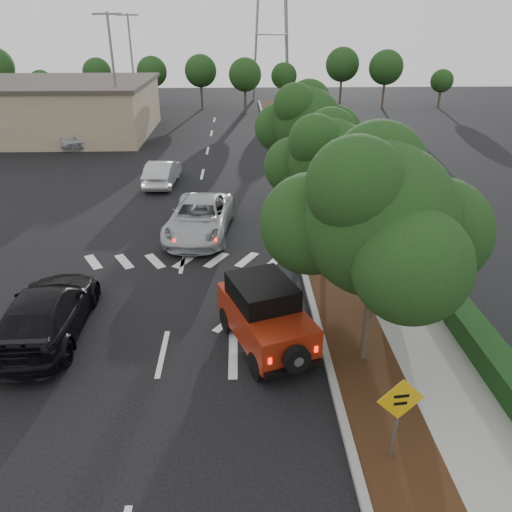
{
  "coord_description": "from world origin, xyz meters",
  "views": [
    {
      "loc": [
        2.25,
        -11.65,
        8.6
      ],
      "look_at": [
        2.76,
        3.0,
        1.59
      ],
      "focal_mm": 35.0,
      "sensor_mm": 36.0,
      "label": 1
    }
  ],
  "objects_px": {
    "silver_suv_ahead": "(200,218)",
    "black_suv_oncoming": "(47,312)",
    "red_jeep": "(263,313)",
    "speed_hump_sign": "(399,409)"
  },
  "relations": [
    {
      "from": "silver_suv_ahead",
      "to": "red_jeep",
      "type": "bearing_deg",
      "value": -68.24
    },
    {
      "from": "silver_suv_ahead",
      "to": "black_suv_oncoming",
      "type": "relative_size",
      "value": 1.05
    },
    {
      "from": "red_jeep",
      "to": "black_suv_oncoming",
      "type": "distance_m",
      "value": 6.4
    },
    {
      "from": "silver_suv_ahead",
      "to": "speed_hump_sign",
      "type": "height_order",
      "value": "speed_hump_sign"
    },
    {
      "from": "silver_suv_ahead",
      "to": "speed_hump_sign",
      "type": "bearing_deg",
      "value": -63.21
    },
    {
      "from": "black_suv_oncoming",
      "to": "speed_hump_sign",
      "type": "height_order",
      "value": "speed_hump_sign"
    },
    {
      "from": "silver_suv_ahead",
      "to": "speed_hump_sign",
      "type": "xyz_separation_m",
      "value": [
        4.9,
        -12.67,
        0.7
      ]
    },
    {
      "from": "red_jeep",
      "to": "silver_suv_ahead",
      "type": "distance_m",
      "value": 8.57
    },
    {
      "from": "speed_hump_sign",
      "to": "black_suv_oncoming",
      "type": "bearing_deg",
      "value": 143.46
    },
    {
      "from": "red_jeep",
      "to": "speed_hump_sign",
      "type": "xyz_separation_m",
      "value": [
        2.53,
        -4.45,
        0.46
      ]
    }
  ]
}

